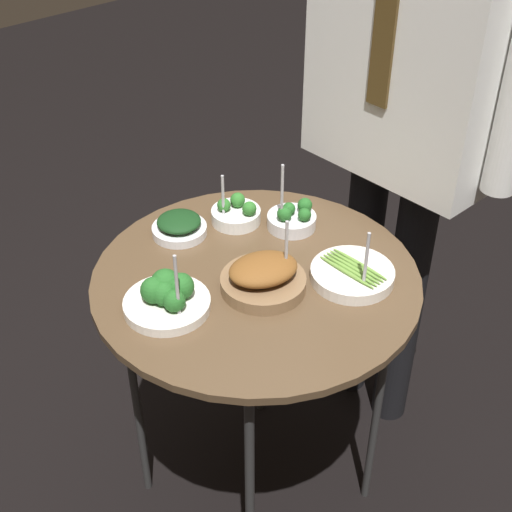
# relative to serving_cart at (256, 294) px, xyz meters

# --- Properties ---
(ground_plane) EXTENTS (8.00, 8.00, 0.00)m
(ground_plane) POSITION_rel_serving_cart_xyz_m (0.00, 0.00, -0.69)
(ground_plane) COLOR black
(serving_cart) EXTENTS (0.70, 0.70, 0.74)m
(serving_cart) POSITION_rel_serving_cart_xyz_m (0.00, 0.00, 0.00)
(serving_cart) COLOR brown
(serving_cart) RESTS_ON ground_plane
(bowl_roast_near_rim) EXTENTS (0.18, 0.18, 0.16)m
(bowl_roast_near_rim) POSITION_rel_serving_cart_xyz_m (0.04, -0.02, 0.08)
(bowl_roast_near_rim) COLOR brown
(bowl_roast_near_rim) RESTS_ON serving_cart
(bowl_spinach_front_left) EXTENTS (0.13, 0.13, 0.05)m
(bowl_spinach_front_left) POSITION_rel_serving_cart_xyz_m (-0.23, -0.02, 0.07)
(bowl_spinach_front_left) COLOR silver
(bowl_spinach_front_left) RESTS_ON serving_cart
(bowl_broccoli_front_right) EXTENTS (0.12, 0.12, 0.13)m
(bowl_broccoli_front_right) POSITION_rel_serving_cart_xyz_m (-0.18, 0.10, 0.08)
(bowl_broccoli_front_right) COLOR white
(bowl_broccoli_front_right) RESTS_ON serving_cart
(bowl_broccoli_mid_left) EXTENTS (0.11, 0.11, 0.17)m
(bowl_broccoli_mid_left) POSITION_rel_serving_cart_xyz_m (-0.08, 0.19, 0.08)
(bowl_broccoli_mid_left) COLOR silver
(bowl_broccoli_mid_left) RESTS_ON serving_cart
(bowl_asparagus_back_left) EXTENTS (0.18, 0.18, 0.15)m
(bowl_asparagus_back_left) POSITION_rel_serving_cart_xyz_m (0.15, 0.14, 0.07)
(bowl_asparagus_back_left) COLOR silver
(bowl_asparagus_back_left) RESTS_ON serving_cart
(bowl_broccoli_far_rim) EXTENTS (0.17, 0.17, 0.16)m
(bowl_broccoli_far_rim) POSITION_rel_serving_cart_xyz_m (-0.04, -0.20, 0.08)
(bowl_broccoli_far_rim) COLOR silver
(bowl_broccoli_far_rim) RESTS_ON serving_cart
(waiter_figure) EXTENTS (0.61, 0.23, 1.64)m
(waiter_figure) POSITION_rel_serving_cart_xyz_m (-0.02, 0.50, 0.35)
(waiter_figure) COLOR black
(waiter_figure) RESTS_ON ground_plane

